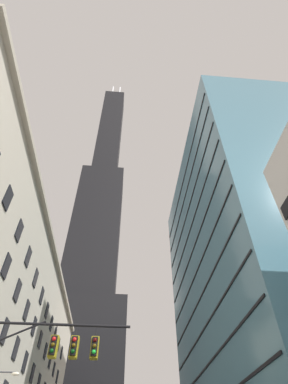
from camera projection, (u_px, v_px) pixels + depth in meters
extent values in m
cube|color=#B2A893|center=(54.00, 250.00, 47.50)|extent=(0.70, 68.10, 0.60)
cube|color=black|center=(5.00, 331.00, 29.14)|extent=(0.14, 1.40, 2.20)
cube|color=black|center=(16.00, 348.00, 32.68)|extent=(0.14, 1.40, 2.20)
cube|color=black|center=(25.00, 362.00, 36.22)|extent=(0.14, 1.40, 2.20)
cube|color=black|center=(32.00, 373.00, 39.76)|extent=(0.14, 1.40, 2.20)
cube|color=black|center=(39.00, 383.00, 43.30)|extent=(0.14, 1.40, 2.20)
cube|color=black|center=(6.00, 266.00, 28.55)|extent=(0.14, 1.40, 2.20)
cube|color=black|center=(18.00, 291.00, 32.09)|extent=(0.14, 1.40, 2.20)
cube|color=black|center=(27.00, 310.00, 35.63)|extent=(0.14, 1.40, 2.20)
cube|color=black|center=(34.00, 326.00, 39.17)|extent=(0.14, 1.40, 2.20)
cube|color=black|center=(40.00, 340.00, 42.71)|extent=(0.14, 1.40, 2.20)
cube|color=black|center=(45.00, 351.00, 46.25)|extent=(0.14, 1.40, 2.20)
cube|color=black|center=(50.00, 361.00, 49.79)|extent=(0.14, 1.40, 2.20)
cube|color=black|center=(54.00, 369.00, 53.33)|extent=(0.14, 1.40, 2.20)
cube|color=black|center=(57.00, 377.00, 56.88)|extent=(0.14, 1.40, 2.20)
cube|color=black|center=(8.00, 198.00, 27.96)|extent=(0.14, 1.40, 2.20)
cube|color=black|center=(19.00, 231.00, 31.50)|extent=(0.14, 1.40, 2.20)
cube|color=black|center=(28.00, 257.00, 35.04)|extent=(0.14, 1.40, 2.20)
cube|color=black|center=(36.00, 278.00, 38.59)|extent=(0.14, 1.40, 2.20)
cube|color=black|center=(42.00, 296.00, 42.13)|extent=(0.14, 1.40, 2.20)
cube|color=black|center=(47.00, 311.00, 45.67)|extent=(0.14, 1.40, 2.20)
cube|color=black|center=(51.00, 323.00, 49.21)|extent=(0.14, 1.40, 2.20)
cube|color=black|center=(55.00, 335.00, 52.75)|extent=(0.14, 1.40, 2.20)
cube|color=black|center=(58.00, 344.00, 56.29)|extent=(0.14, 1.40, 2.20)
cube|color=black|center=(61.00, 353.00, 59.83)|extent=(0.14, 1.40, 2.20)
cube|color=black|center=(96.00, 234.00, 126.04)|extent=(19.41, 19.41, 65.28)
cube|color=black|center=(110.00, 134.00, 177.70)|extent=(12.48, 12.48, 81.59)
cylinder|color=silver|center=(112.00, 93.00, 212.90)|extent=(1.20, 1.20, 18.91)
cylinder|color=silver|center=(119.00, 94.00, 213.20)|extent=(1.20, 1.20, 18.91)
cube|color=teal|center=(248.00, 273.00, 45.14)|extent=(16.02, 37.73, 49.26)
cube|color=black|center=(208.00, 365.00, 35.78)|extent=(0.12, 36.73, 0.24)
cube|color=black|center=(203.00, 330.00, 38.59)|extent=(0.12, 36.73, 0.24)
cube|color=black|center=(199.00, 300.00, 41.41)|extent=(0.12, 36.73, 0.24)
cube|color=black|center=(196.00, 274.00, 44.22)|extent=(0.12, 36.73, 0.24)
cube|color=black|center=(193.00, 251.00, 47.03)|extent=(0.12, 36.73, 0.24)
cube|color=black|center=(190.00, 231.00, 49.85)|extent=(0.12, 36.73, 0.24)
cube|color=black|center=(187.00, 213.00, 52.66)|extent=(0.12, 36.73, 0.24)
cube|color=black|center=(185.00, 196.00, 55.48)|extent=(0.12, 36.73, 0.24)
cube|color=black|center=(183.00, 181.00, 58.29)|extent=(0.12, 36.73, 0.24)
cylinder|color=black|center=(59.00, 325.00, 15.96)|extent=(7.57, 0.14, 0.14)
cylinder|color=black|center=(12.00, 335.00, 15.40)|extent=(3.11, 0.10, 1.57)
cylinder|color=black|center=(56.00, 330.00, 15.74)|extent=(0.04, 0.04, 0.60)
cube|color=black|center=(53.00, 346.00, 15.21)|extent=(0.30, 0.30, 0.90)
cube|color=olive|center=(54.00, 347.00, 15.33)|extent=(0.40, 0.40, 1.04)
sphere|color=red|center=(54.00, 339.00, 15.30)|extent=(0.20, 0.20, 0.20)
sphere|color=#4B3A08|center=(53.00, 345.00, 15.10)|extent=(0.20, 0.20, 0.20)
sphere|color=#083D10|center=(52.00, 351.00, 14.90)|extent=(0.20, 0.20, 0.20)
cylinder|color=black|center=(76.00, 331.00, 15.80)|extent=(0.04, 0.04, 0.60)
cube|color=black|center=(74.00, 346.00, 15.27)|extent=(0.30, 0.30, 0.90)
cube|color=olive|center=(74.00, 347.00, 15.39)|extent=(0.40, 0.40, 1.04)
sphere|color=red|center=(75.00, 339.00, 15.36)|extent=(0.20, 0.20, 0.20)
sphere|color=#4B3A08|center=(74.00, 345.00, 15.16)|extent=(0.20, 0.20, 0.20)
sphere|color=#083D10|center=(73.00, 351.00, 14.96)|extent=(0.20, 0.20, 0.20)
cylinder|color=black|center=(96.00, 332.00, 15.86)|extent=(0.04, 0.04, 0.60)
cube|color=black|center=(95.00, 347.00, 15.34)|extent=(0.30, 0.30, 0.90)
cube|color=olive|center=(95.00, 348.00, 15.46)|extent=(0.40, 0.40, 1.04)
sphere|color=#450808|center=(95.00, 340.00, 15.42)|extent=(0.20, 0.20, 0.20)
sphere|color=#4B3A08|center=(94.00, 346.00, 15.22)|extent=(0.20, 0.20, 0.20)
sphere|color=green|center=(94.00, 352.00, 15.03)|extent=(0.20, 0.20, 0.20)
cylinder|color=#47474C|center=(0.00, 372.00, 21.05)|extent=(2.16, 0.10, 0.10)
ellipsoid|color=#EFE5C6|center=(15.00, 374.00, 21.04)|extent=(0.56, 0.32, 0.24)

